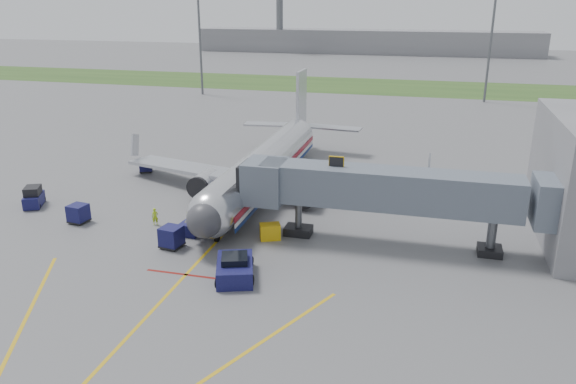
% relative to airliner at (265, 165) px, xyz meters
% --- Properties ---
extents(ground, '(400.00, 400.00, 0.00)m').
position_rel_airliner_xyz_m(ground, '(-0.00, -15.25, -2.65)').
color(ground, '#565659').
rests_on(ground, ground).
extents(grass_strip, '(300.00, 25.00, 0.01)m').
position_rel_airliner_xyz_m(grass_strip, '(-0.00, 74.75, -2.64)').
color(grass_strip, '#2D4C1E').
rests_on(grass_strip, ground).
extents(apron_markings, '(21.52, 50.00, 0.01)m').
position_rel_airliner_xyz_m(apron_markings, '(-0.00, -22.65, -2.64)').
color(apron_markings, gold).
rests_on(apron_markings, ground).
extents(airliner, '(32.10, 35.67, 10.25)m').
position_rel_airliner_xyz_m(airliner, '(0.00, 0.00, 0.00)').
color(airliner, silver).
rests_on(airliner, ground).
extents(jet_bridge, '(25.30, 4.00, 6.90)m').
position_rel_airliner_xyz_m(jet_bridge, '(12.86, -10.25, 1.82)').
color(jet_bridge, slate).
rests_on(jet_bridge, ground).
extents(light_mast_left, '(2.00, 0.44, 20.40)m').
position_rel_airliner_xyz_m(light_mast_left, '(-30.00, 54.75, 8.13)').
color(light_mast_left, '#595B60').
rests_on(light_mast_left, ground).
extents(light_mast_right, '(2.00, 0.44, 20.40)m').
position_rel_airliner_xyz_m(light_mast_right, '(25.00, 59.75, 8.13)').
color(light_mast_right, '#595B60').
rests_on(light_mast_right, ground).
extents(distant_terminal, '(120.00, 14.00, 8.00)m').
position_rel_airliner_xyz_m(distant_terminal, '(-10.00, 154.75, 1.35)').
color(distant_terminal, slate).
rests_on(distant_terminal, ground).
extents(control_tower, '(4.00, 4.00, 30.00)m').
position_rel_airliner_xyz_m(control_tower, '(-40.00, 149.75, 14.68)').
color(control_tower, '#595B60').
rests_on(control_tower, ground).
extents(pushback_tug, '(3.63, 4.60, 1.68)m').
position_rel_airliner_xyz_m(pushback_tug, '(3.51, -18.75, -1.94)').
color(pushback_tug, '#100D3C').
rests_on(pushback_tug, ground).
extents(baggage_tug, '(2.43, 3.08, 1.91)m').
position_rel_airliner_xyz_m(baggage_tug, '(-19.60, -10.04, -1.80)').
color(baggage_tug, '#100D3C').
rests_on(baggage_tug, ground).
extents(baggage_cart_a, '(1.79, 1.79, 1.69)m').
position_rel_airliner_xyz_m(baggage_cart_a, '(-3.00, -15.22, -1.78)').
color(baggage_cart_a, '#100D3C').
rests_on(baggage_cart_a, ground).
extents(baggage_cart_b, '(1.68, 1.68, 1.62)m').
position_rel_airliner_xyz_m(baggage_cart_b, '(-13.11, -12.55, -1.82)').
color(baggage_cart_b, '#100D3C').
rests_on(baggage_cart_b, ground).
extents(baggage_cart_c, '(1.85, 1.85, 1.50)m').
position_rel_airliner_xyz_m(baggage_cart_c, '(-14.79, 2.59, -1.88)').
color(baggage_cart_c, '#100D3C').
rests_on(baggage_cart_c, ground).
extents(belt_loader, '(1.95, 5.02, 2.40)m').
position_rel_airliner_xyz_m(belt_loader, '(-2.50, -11.20, -2.05)').
color(belt_loader, '#100D3C').
rests_on(belt_loader, ground).
extents(ground_power_cart, '(1.91, 1.63, 1.29)m').
position_rel_airliner_xyz_m(ground_power_cart, '(4.00, -11.74, -2.01)').
color(ground_power_cart, gold).
rests_on(ground_power_cart, ground).
extents(ramp_worker, '(0.65, 0.54, 1.51)m').
position_rel_airliner_xyz_m(ramp_worker, '(-6.41, -11.36, -1.89)').
color(ramp_worker, '#98C417').
rests_on(ramp_worker, ground).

